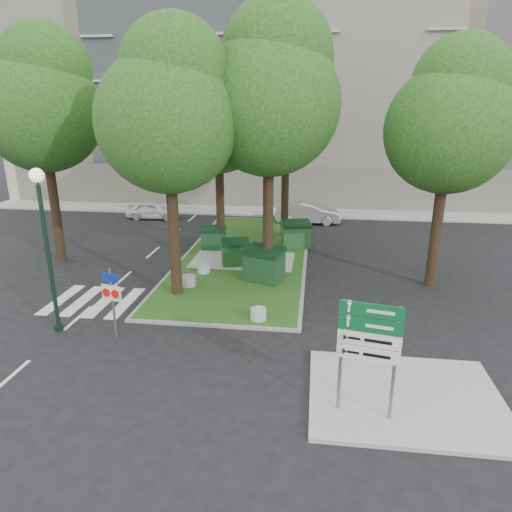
% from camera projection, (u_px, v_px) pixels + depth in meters
% --- Properties ---
extents(ground, '(120.00, 120.00, 0.00)m').
position_uv_depth(ground, '(198.00, 325.00, 16.14)').
color(ground, black).
rests_on(ground, ground).
extents(median_island, '(6.00, 16.00, 0.12)m').
position_uv_depth(median_island, '(246.00, 255.00, 23.60)').
color(median_island, '#264513').
rests_on(median_island, ground).
extents(median_kerb, '(6.30, 16.30, 0.10)m').
position_uv_depth(median_kerb, '(246.00, 255.00, 23.60)').
color(median_kerb, gray).
rests_on(median_kerb, ground).
extents(sidewalk_corner, '(5.00, 4.00, 0.12)m').
position_uv_depth(sidewalk_corner, '(405.00, 397.00, 12.02)').
color(sidewalk_corner, '#999993').
rests_on(sidewalk_corner, ground).
extents(building_sidewalk, '(42.00, 3.00, 0.12)m').
position_uv_depth(building_sidewalk, '(261.00, 211.00, 33.56)').
color(building_sidewalk, '#999993').
rests_on(building_sidewalk, ground).
extents(zebra_crossing, '(5.00, 3.00, 0.01)m').
position_uv_depth(zebra_crossing, '(115.00, 302.00, 18.01)').
color(zebra_crossing, silver).
rests_on(zebra_crossing, ground).
extents(apartment_building, '(41.00, 12.00, 16.00)m').
position_uv_depth(apartment_building, '(272.00, 99.00, 38.17)').
color(apartment_building, '#BCAC8D').
rests_on(apartment_building, ground).
extents(tree_median_near_left, '(5.20, 5.20, 10.53)m').
position_uv_depth(tree_median_near_left, '(170.00, 108.00, 16.46)').
color(tree_median_near_left, black).
rests_on(tree_median_near_left, ground).
extents(tree_median_near_right, '(5.60, 5.60, 11.46)m').
position_uv_depth(tree_median_near_right, '(272.00, 90.00, 17.71)').
color(tree_median_near_right, black).
rests_on(tree_median_near_right, ground).
extents(tree_median_mid, '(4.80, 4.80, 9.99)m').
position_uv_depth(tree_median_mid, '(220.00, 115.00, 22.63)').
color(tree_median_mid, black).
rests_on(tree_median_mid, ground).
extents(tree_median_far, '(5.80, 5.80, 11.93)m').
position_uv_depth(tree_median_far, '(289.00, 88.00, 24.65)').
color(tree_median_far, black).
rests_on(tree_median_far, ground).
extents(tree_street_left, '(5.40, 5.40, 11.00)m').
position_uv_depth(tree_street_left, '(43.00, 100.00, 20.51)').
color(tree_street_left, black).
rests_on(tree_street_left, ground).
extents(tree_street_right, '(5.00, 5.00, 10.06)m').
position_uv_depth(tree_street_right, '(452.00, 117.00, 17.63)').
color(tree_street_right, black).
rests_on(tree_street_right, ground).
extents(dumpster_a, '(1.39, 1.05, 1.21)m').
position_uv_depth(dumpster_a, '(214.00, 238.00, 24.31)').
color(dumpster_a, '#0E3516').
rests_on(dumpster_a, median_island).
extents(dumpster_b, '(1.54, 1.28, 1.24)m').
position_uv_depth(dumpster_b, '(235.00, 252.00, 21.86)').
color(dumpster_b, '#103911').
rests_on(dumpster_b, median_island).
extents(dumpster_c, '(1.92, 1.62, 1.51)m').
position_uv_depth(dumpster_c, '(264.00, 265.00, 19.76)').
color(dumpster_c, black).
rests_on(dumpster_c, median_island).
extents(dumpster_d, '(1.75, 1.41, 1.43)m').
position_uv_depth(dumpster_d, '(296.00, 234.00, 24.65)').
color(dumpster_d, '#15451D').
rests_on(dumpster_d, median_island).
extents(bollard_left, '(0.60, 0.60, 0.43)m').
position_uv_depth(bollard_left, '(189.00, 281.00, 19.33)').
color(bollard_left, gray).
rests_on(bollard_left, median_island).
extents(bollard_right, '(0.57, 0.57, 0.41)m').
position_uv_depth(bollard_right, '(258.00, 314.00, 16.25)').
color(bollard_right, '#AAA9A4').
rests_on(bollard_right, median_island).
extents(bollard_mid, '(0.56, 0.56, 0.40)m').
position_uv_depth(bollard_mid, '(204.00, 268.00, 20.88)').
color(bollard_mid, '#B0AFAB').
rests_on(bollard_mid, median_island).
extents(litter_bin, '(0.42, 0.42, 0.74)m').
position_uv_depth(litter_bin, '(300.00, 237.00, 25.31)').
color(litter_bin, yellow).
rests_on(litter_bin, median_island).
extents(street_lamp, '(0.44, 0.44, 5.56)m').
position_uv_depth(street_lamp, '(45.00, 232.00, 14.70)').
color(street_lamp, black).
rests_on(street_lamp, ground).
extents(traffic_sign_pole, '(0.72, 0.21, 2.43)m').
position_uv_depth(traffic_sign_pole, '(112.00, 294.00, 14.83)').
color(traffic_sign_pole, slate).
rests_on(traffic_sign_pole, ground).
extents(directional_sign, '(1.46, 0.34, 2.95)m').
position_uv_depth(directional_sign, '(369.00, 342.00, 10.71)').
color(directional_sign, slate).
rests_on(directional_sign, sidewalk_corner).
extents(car_white, '(3.66, 1.62, 1.22)m').
position_uv_depth(car_white, '(153.00, 210.00, 31.44)').
color(car_white, white).
rests_on(car_white, ground).
extents(car_silver, '(4.33, 1.81, 1.39)m').
position_uv_depth(car_silver, '(308.00, 213.00, 30.11)').
color(car_silver, '#96999E').
rests_on(car_silver, ground).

